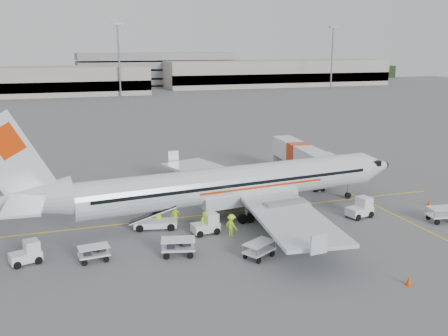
{
  "coord_description": "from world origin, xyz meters",
  "views": [
    {
      "loc": [
        -14.83,
        -41.74,
        14.99
      ],
      "look_at": [
        0.0,
        2.0,
        3.8
      ],
      "focal_mm": 40.0,
      "sensor_mm": 36.0,
      "label": 1
    }
  ],
  "objects_px": {
    "aircraft": "(236,160)",
    "jet_bridge": "(299,161)",
    "tug_fore": "(360,208)",
    "tug_aft": "(25,253)",
    "belt_loader": "(155,214)",
    "tug_mid": "(205,224)"
  },
  "relations": [
    {
      "from": "belt_loader",
      "to": "tug_fore",
      "type": "xyz_separation_m",
      "value": [
        18.05,
        -3.04,
        -0.39
      ]
    },
    {
      "from": "belt_loader",
      "to": "jet_bridge",
      "type": "bearing_deg",
      "value": 43.33
    },
    {
      "from": "jet_bridge",
      "to": "belt_loader",
      "type": "relative_size",
      "value": 3.3
    },
    {
      "from": "tug_mid",
      "to": "tug_aft",
      "type": "xyz_separation_m",
      "value": [
        -13.81,
        -1.54,
        -0.03
      ]
    },
    {
      "from": "jet_bridge",
      "to": "tug_mid",
      "type": "relative_size",
      "value": 7.19
    },
    {
      "from": "jet_bridge",
      "to": "tug_fore",
      "type": "xyz_separation_m",
      "value": [
        -1.08,
        -14.23,
        -1.17
      ]
    },
    {
      "from": "tug_aft",
      "to": "jet_bridge",
      "type": "bearing_deg",
      "value": 11.04
    },
    {
      "from": "belt_loader",
      "to": "tug_fore",
      "type": "relative_size",
      "value": 2.04
    },
    {
      "from": "tug_fore",
      "to": "tug_aft",
      "type": "xyz_separation_m",
      "value": [
        -28.18,
        -0.99,
        -0.09
      ]
    },
    {
      "from": "tug_fore",
      "to": "tug_aft",
      "type": "distance_m",
      "value": 28.2
    },
    {
      "from": "jet_bridge",
      "to": "belt_loader",
      "type": "bearing_deg",
      "value": -145.27
    },
    {
      "from": "tug_fore",
      "to": "tug_aft",
      "type": "relative_size",
      "value": 1.11
    },
    {
      "from": "tug_mid",
      "to": "jet_bridge",
      "type": "bearing_deg",
      "value": 34.83
    },
    {
      "from": "tug_fore",
      "to": "tug_aft",
      "type": "height_order",
      "value": "tug_fore"
    },
    {
      "from": "jet_bridge",
      "to": "tug_mid",
      "type": "height_order",
      "value": "jet_bridge"
    },
    {
      "from": "aircraft",
      "to": "jet_bridge",
      "type": "height_order",
      "value": "aircraft"
    },
    {
      "from": "tug_mid",
      "to": "tug_aft",
      "type": "bearing_deg",
      "value": 179.69
    },
    {
      "from": "aircraft",
      "to": "jet_bridge",
      "type": "xyz_separation_m",
      "value": [
        11.55,
        10.15,
        -3.12
      ]
    },
    {
      "from": "jet_bridge",
      "to": "tug_aft",
      "type": "relative_size",
      "value": 7.46
    },
    {
      "from": "aircraft",
      "to": "tug_fore",
      "type": "height_order",
      "value": "aircraft"
    },
    {
      "from": "aircraft",
      "to": "tug_fore",
      "type": "distance_m",
      "value": 12.03
    },
    {
      "from": "jet_bridge",
      "to": "belt_loader",
      "type": "distance_m",
      "value": 22.17
    }
  ]
}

